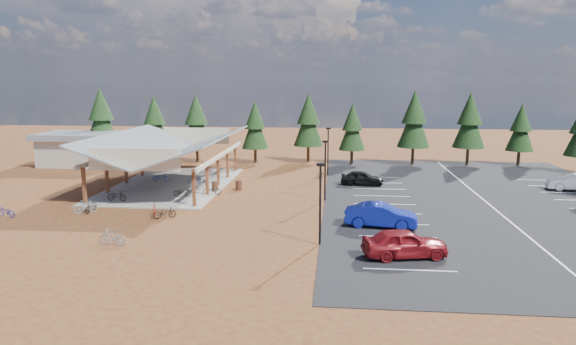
{
  "coord_description": "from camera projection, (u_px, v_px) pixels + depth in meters",
  "views": [
    {
      "loc": [
        6.0,
        -40.69,
        10.07
      ],
      "look_at": [
        1.78,
        2.71,
        2.24
      ],
      "focal_mm": 32.0,
      "sensor_mm": 36.0,
      "label": 1
    }
  ],
  "objects": [
    {
      "name": "ground",
      "position": [
        263.0,
        205.0,
        42.21
      ],
      "size": [
        140.0,
        140.0,
        0.0
      ],
      "primitive_type": "plane",
      "color": "#572716",
      "rests_on": "ground"
    },
    {
      "name": "asphalt_lot",
      "position": [
        485.0,
        201.0,
        43.38
      ],
      "size": [
        27.0,
        44.0,
        0.04
      ],
      "primitive_type": "cube",
      "color": "black",
      "rests_on": "ground"
    },
    {
      "name": "concrete_pad",
      "position": [
        172.0,
        185.0,
        50.01
      ],
      "size": [
        10.6,
        18.6,
        0.1
      ],
      "primitive_type": "cube",
      "color": "gray",
      "rests_on": "ground"
    },
    {
      "name": "bike_pavilion",
      "position": [
        171.0,
        146.0,
        49.34
      ],
      "size": [
        11.65,
        19.4,
        4.97
      ],
      "color": "brown",
      "rests_on": "concrete_pad"
    },
    {
      "name": "outbuilding",
      "position": [
        88.0,
        148.0,
        61.77
      ],
      "size": [
        11.0,
        7.0,
        3.9
      ],
      "color": "#ADA593",
      "rests_on": "ground"
    },
    {
      "name": "lamp_post_0",
      "position": [
        320.0,
        198.0,
        31.41
      ],
      "size": [
        0.5,
        0.25,
        5.14
      ],
      "color": "black",
      "rests_on": "ground"
    },
    {
      "name": "lamp_post_1",
      "position": [
        325.0,
        166.0,
        43.16
      ],
      "size": [
        0.5,
        0.25,
        5.14
      ],
      "color": "black",
      "rests_on": "ground"
    },
    {
      "name": "lamp_post_2",
      "position": [
        328.0,
        148.0,
        54.92
      ],
      "size": [
        0.5,
        0.25,
        5.14
      ],
      "color": "black",
      "rests_on": "ground"
    },
    {
      "name": "trash_bin_0",
      "position": [
        215.0,
        186.0,
        47.25
      ],
      "size": [
        0.6,
        0.6,
        0.9
      ],
      "primitive_type": "cylinder",
      "color": "#4A271A",
      "rests_on": "ground"
    },
    {
      "name": "trash_bin_1",
      "position": [
        239.0,
        185.0,
        47.83
      ],
      "size": [
        0.6,
        0.6,
        0.9
      ],
      "primitive_type": "cylinder",
      "color": "#4A271A",
      "rests_on": "ground"
    },
    {
      "name": "pine_0",
      "position": [
        101.0,
        116.0,
        64.3
      ],
      "size": [
        3.97,
        3.97,
        9.25
      ],
      "color": "#382314",
      "rests_on": "ground"
    },
    {
      "name": "pine_1",
      "position": [
        155.0,
        121.0,
        64.83
      ],
      "size": [
        3.54,
        3.54,
        8.24
      ],
      "color": "#382314",
      "rests_on": "ground"
    },
    {
      "name": "pine_2",
      "position": [
        196.0,
        121.0,
        63.1
      ],
      "size": [
        3.64,
        3.64,
        8.49
      ],
      "color": "#382314",
      "rests_on": "ground"
    },
    {
      "name": "pine_3",
      "position": [
        255.0,
        125.0,
        62.64
      ],
      "size": [
        3.28,
        3.28,
        7.64
      ],
      "color": "#382314",
      "rests_on": "ground"
    },
    {
      "name": "pine_4",
      "position": [
        308.0,
        120.0,
        63.3
      ],
      "size": [
        3.68,
        3.68,
        8.57
      ],
      "color": "#382314",
      "rests_on": "ground"
    },
    {
      "name": "pine_5",
      "position": [
        352.0,
        127.0,
        61.63
      ],
      "size": [
        3.19,
        3.19,
        7.43
      ],
      "color": "#382314",
      "rests_on": "ground"
    },
    {
      "name": "pine_6",
      "position": [
        414.0,
        119.0,
        61.18
      ],
      "size": [
        3.86,
        3.86,
        8.99
      ],
      "color": "#382314",
      "rests_on": "ground"
    },
    {
      "name": "pine_7",
      "position": [
        470.0,
        121.0,
        61.13
      ],
      "size": [
        3.76,
        3.76,
        8.77
      ],
      "color": "#382314",
      "rests_on": "ground"
    },
    {
      "name": "pine_8",
      "position": [
        521.0,
        128.0,
        60.75
      ],
      "size": [
        3.19,
        3.19,
        7.43
      ],
      "color": "#382314",
      "rests_on": "ground"
    },
    {
      "name": "bike_0",
      "position": [
        117.0,
        196.0,
        42.97
      ],
      "size": [
        1.83,
        0.88,
        0.92
      ],
      "primitive_type": "imported",
      "rotation": [
        0.0,
        0.0,
        1.41
      ],
      "color": "black",
      "rests_on": "concrete_pad"
    },
    {
      "name": "bike_1",
      "position": [
        133.0,
        185.0,
        47.11
      ],
      "size": [
        1.77,
        0.51,
        1.06
      ],
      "primitive_type": "imported",
      "rotation": [
        0.0,
        0.0,
        1.56
      ],
      "color": "gray",
      "rests_on": "concrete_pad"
    },
    {
      "name": "bike_2",
      "position": [
        161.0,
        177.0,
        51.38
      ],
      "size": [
        1.62,
        0.62,
        0.84
      ],
      "primitive_type": "imported",
      "rotation": [
        0.0,
        0.0,
        1.61
      ],
      "color": "#162EA0",
      "rests_on": "concrete_pad"
    },
    {
      "name": "bike_3",
      "position": [
        166.0,
        165.0,
        57.85
      ],
      "size": [
        1.9,
        0.77,
        1.11
      ],
      "primitive_type": "imported",
      "rotation": [
        0.0,
        0.0,
        1.44
      ],
      "color": "maroon",
      "rests_on": "concrete_pad"
    },
    {
      "name": "bike_4",
      "position": [
        182.0,
        192.0,
        44.58
      ],
      "size": [
        1.54,
        0.58,
        0.8
      ],
      "primitive_type": "imported",
      "rotation": [
        0.0,
        0.0,
        1.54
      ],
      "color": "black",
      "rests_on": "concrete_pad"
    },
    {
      "name": "bike_5",
      "position": [
        196.0,
        185.0,
        47.02
      ],
      "size": [
        1.91,
        0.93,
        1.1
      ],
      "primitive_type": "imported",
      "rotation": [
        0.0,
        0.0,
        1.8
      ],
      "color": "gray",
      "rests_on": "concrete_pad"
    },
    {
      "name": "bike_6",
      "position": [
        195.0,
        180.0,
        50.11
      ],
      "size": [
        1.67,
        1.03,
        0.83
      ],
      "primitive_type": "imported",
      "rotation": [
        0.0,
        0.0,
        1.9
      ],
      "color": "#234696",
      "rests_on": "concrete_pad"
    },
    {
      "name": "bike_7",
      "position": [
        204.0,
        166.0,
        57.1
      ],
      "size": [
        1.85,
        1.01,
        1.07
      ],
      "primitive_type": "imported",
      "rotation": [
        0.0,
        0.0,
        1.27
      ],
      "color": "#A12824",
      "rests_on": "concrete_pad"
    },
    {
      "name": "bike_8",
      "position": [
        91.0,
        206.0,
        39.65
      ],
      "size": [
        0.7,
        1.88,
        0.98
      ],
      "primitive_type": "imported",
      "rotation": [
        0.0,
        0.0,
        0.03
      ],
      "color": "black",
      "rests_on": "ground"
    },
    {
      "name": "bike_9",
      "position": [
        86.0,
        206.0,
        39.44
      ],
      "size": [
        1.63,
        1.53,
        1.05
      ],
      "primitive_type": "imported",
      "rotation": [
        0.0,
        0.0,
        2.3
      ],
      "color": "gray",
      "rests_on": "ground"
    },
    {
      "name": "bike_10",
      "position": [
        6.0,
        211.0,
        38.2
      ],
      "size": [
        1.83,
        1.12,
        0.91
      ],
      "primitive_type": "imported",
      "rotation": [
        0.0,
        0.0,
        4.39
      ],
      "color": "#1A289B",
      "rests_on": "ground"
    },
    {
      "name": "bike_11",
      "position": [
        154.0,
        210.0,
        38.41
      ],
      "size": [
        0.97,
        1.71,
        0.99
      ],
      "primitive_type": "imported",
      "rotation": [
        0.0,
        0.0,
        0.33
      ],
      "color": "maroon",
      "rests_on": "ground"
    },
    {
      "name": "bike_12",
      "position": [
        165.0,
        213.0,
        37.91
      ],
      "size": [
        1.71,
        1.34,
        0.86
      ],
      "primitive_type": "imported",
      "rotation": [
        0.0,
        0.0,
        2.11
      ],
      "color": "black",
      "rests_on": "ground"
    },
    {
      "name": "bike_13",
      "position": [
        113.0,
        237.0,
        31.67
      ],
      "size": [
        1.83,
        0.81,
        1.07
      ],
      "primitive_type": "imported",
      "rotation": [
        0.0,
        0.0,
        4.53
      ],
      "color": "gray",
      "rests_on": "ground"
    },
    {
      "name": "bike_16",
      "position": [
        212.0,
        190.0,
        45.66
      ],
      "size": [
        1.75,
        1.05,
        0.87
      ],
      "primitive_type": "imported",
      "rotation": [
        0.0,
        0.0,
        5.02
      ],
      "color": "black",
      "rests_on": "ground"
    },
    {
      "name": "car_0",
      "position": [
        405.0,
        243.0,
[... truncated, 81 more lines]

